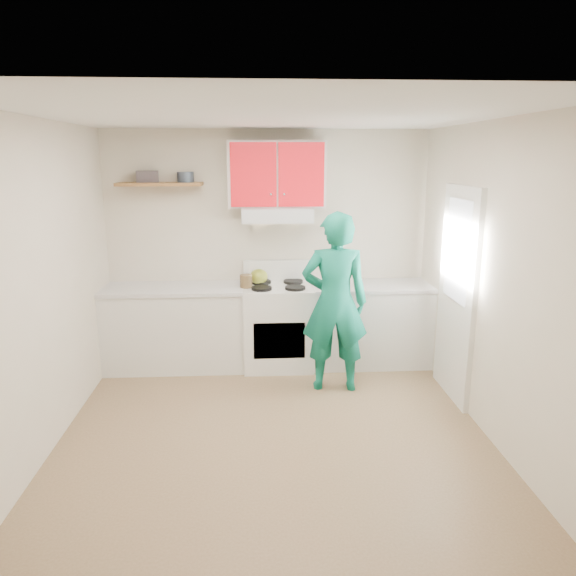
{
  "coord_description": "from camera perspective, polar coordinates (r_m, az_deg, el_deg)",
  "views": [
    {
      "loc": [
        -0.13,
        -4.13,
        2.3
      ],
      "look_at": [
        0.15,
        0.55,
        1.15
      ],
      "focal_mm": 33.37,
      "sensor_mm": 36.0,
      "label": 1
    }
  ],
  "objects": [
    {
      "name": "floor",
      "position": [
        4.73,
        -1.47,
        -15.32
      ],
      "size": [
        3.8,
        3.8,
        0.0
      ],
      "primitive_type": "plane",
      "color": "brown",
      "rests_on": "ground"
    },
    {
      "name": "ceiling",
      "position": [
        4.15,
        -1.7,
        17.92
      ],
      "size": [
        3.6,
        3.8,
        0.04
      ],
      "primitive_type": "cube",
      "color": "white",
      "rests_on": "floor"
    },
    {
      "name": "back_wall",
      "position": [
        6.12,
        -2.17,
        4.36
      ],
      "size": [
        3.6,
        0.04,
        2.6
      ],
      "primitive_type": "cube",
      "color": "beige",
      "rests_on": "floor"
    },
    {
      "name": "front_wall",
      "position": [
        2.45,
        -0.06,
        -10.33
      ],
      "size": [
        3.6,
        0.04,
        2.6
      ],
      "primitive_type": "cube",
      "color": "beige",
      "rests_on": "floor"
    },
    {
      "name": "left_wall",
      "position": [
        4.57,
        -24.77,
        -0.16
      ],
      "size": [
        0.04,
        3.8,
        2.6
      ],
      "primitive_type": "cube",
      "color": "beige",
      "rests_on": "floor"
    },
    {
      "name": "right_wall",
      "position": [
        4.67,
        21.09,
        0.47
      ],
      "size": [
        0.04,
        3.8,
        2.6
      ],
      "primitive_type": "cube",
      "color": "beige",
      "rests_on": "floor"
    },
    {
      "name": "door",
      "position": [
        5.35,
        17.55,
        -0.67
      ],
      "size": [
        0.05,
        0.85,
        2.05
      ],
      "primitive_type": "cube",
      "color": "white",
      "rests_on": "floor"
    },
    {
      "name": "door_glass",
      "position": [
        5.25,
        17.61,
        3.82
      ],
      "size": [
        0.01,
        0.55,
        0.95
      ],
      "primitive_type": "cube",
      "color": "white",
      "rests_on": "door"
    },
    {
      "name": "counter_left",
      "position": [
        6.09,
        -11.88,
        -4.21
      ],
      "size": [
        1.52,
        0.6,
        0.9
      ],
      "primitive_type": "cube",
      "color": "silver",
      "rests_on": "floor"
    },
    {
      "name": "counter_right",
      "position": [
        6.16,
        8.66,
        -3.87
      ],
      "size": [
        1.32,
        0.6,
        0.9
      ],
      "primitive_type": "cube",
      "color": "silver",
      "rests_on": "floor"
    },
    {
      "name": "stove",
      "position": [
        6.0,
        -1.07,
        -4.08
      ],
      "size": [
        0.76,
        0.65,
        0.92
      ],
      "primitive_type": "cube",
      "color": "white",
      "rests_on": "floor"
    },
    {
      "name": "range_hood",
      "position": [
        5.85,
        -1.16,
        7.84
      ],
      "size": [
        0.76,
        0.44,
        0.15
      ],
      "primitive_type": "cube",
      "color": "silver",
      "rests_on": "back_wall"
    },
    {
      "name": "upper_cabinets",
      "position": [
        5.87,
        -1.21,
        12.02
      ],
      "size": [
        1.02,
        0.33,
        0.7
      ],
      "primitive_type": "cube",
      "color": "red",
      "rests_on": "back_wall"
    },
    {
      "name": "shelf",
      "position": [
        5.98,
        -13.49,
        10.72
      ],
      "size": [
        0.9,
        0.3,
        0.04
      ],
      "primitive_type": "cube",
      "color": "brown",
      "rests_on": "back_wall"
    },
    {
      "name": "books",
      "position": [
        6.03,
        -14.75,
        11.42
      ],
      "size": [
        0.26,
        0.21,
        0.12
      ],
      "primitive_type": "cube",
      "rotation": [
        0.0,
        0.0,
        0.18
      ],
      "color": "#3F373B",
      "rests_on": "shelf"
    },
    {
      "name": "tin",
      "position": [
        5.95,
        -10.86,
        11.54
      ],
      "size": [
        0.2,
        0.2,
        0.11
      ],
      "primitive_type": "cylinder",
      "rotation": [
        0.0,
        0.0,
        0.09
      ],
      "color": "#333D4C",
      "rests_on": "shelf"
    },
    {
      "name": "kettle",
      "position": [
        5.97,
        -3.13,
        1.22
      ],
      "size": [
        0.21,
        0.21,
        0.17
      ],
      "primitive_type": "ellipsoid",
      "rotation": [
        0.0,
        0.0,
        0.04
      ],
      "color": "olive",
      "rests_on": "stove"
    },
    {
      "name": "crock",
      "position": [
        5.82,
        -4.49,
        0.64
      ],
      "size": [
        0.16,
        0.16,
        0.16
      ],
      "primitive_type": "cylinder",
      "rotation": [
        0.0,
        0.0,
        -0.26
      ],
      "color": "#4F3C22",
      "rests_on": "counter_left"
    },
    {
      "name": "cutting_board",
      "position": [
        5.96,
        6.59,
        0.2
      ],
      "size": [
        0.3,
        0.25,
        0.02
      ],
      "primitive_type": "cube",
      "rotation": [
        0.0,
        0.0,
        0.23
      ],
      "color": "olive",
      "rests_on": "counter_right"
    },
    {
      "name": "silicone_mat",
      "position": [
        6.17,
        13.31,
        0.32
      ],
      "size": [
        0.34,
        0.31,
        0.01
      ],
      "primitive_type": "cube",
      "rotation": [
        0.0,
        0.0,
        -0.3
      ],
      "color": "#AF1311",
      "rests_on": "counter_right"
    },
    {
      "name": "person",
      "position": [
        5.31,
        5.01,
        -1.56
      ],
      "size": [
        0.69,
        0.48,
        1.8
      ],
      "primitive_type": "imported",
      "rotation": [
        0.0,
        0.0,
        3.07
      ],
      "color": "#0C6C56",
      "rests_on": "floor"
    }
  ]
}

